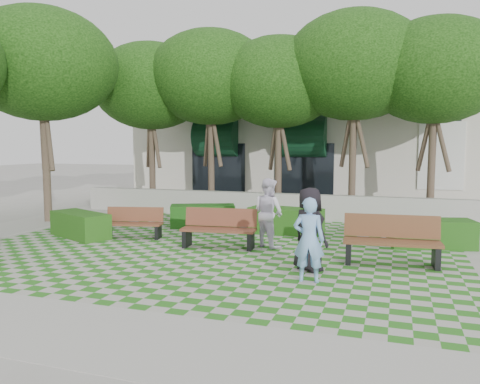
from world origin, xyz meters
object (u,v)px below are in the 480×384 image
(person_dark, at_px, (309,229))
(hedge_midleft, at_px, (203,216))
(hedge_east, at_px, (431,233))
(hedge_west, at_px, (80,225))
(bench_mid, at_px, (219,229))
(person_blue, at_px, (309,240))
(bench_west, at_px, (134,223))
(bench_east, at_px, (392,241))
(person_white, at_px, (268,213))
(hedge_midright, at_px, (286,221))

(person_dark, bearing_deg, hedge_midleft, -10.00)
(hedge_east, relative_size, hedge_west, 1.01)
(hedge_west, bearing_deg, bench_mid, 0.22)
(hedge_midleft, relative_size, person_blue, 1.24)
(bench_west, height_order, hedge_midleft, bench_west)
(hedge_east, bearing_deg, bench_mid, -161.14)
(bench_east, bearing_deg, bench_mid, 170.40)
(hedge_east, xyz_separation_m, person_blue, (-2.44, -4.04, 0.46))
(bench_west, distance_m, hedge_east, 8.03)
(bench_east, distance_m, bench_west, 7.01)
(person_blue, height_order, person_dark, person_dark)
(bench_east, distance_m, person_white, 3.19)
(bench_west, relative_size, person_white, 0.97)
(person_blue, xyz_separation_m, person_dark, (-0.13, 0.79, 0.06))
(bench_east, distance_m, person_blue, 2.42)
(person_dark, bearing_deg, bench_mid, 4.94)
(hedge_west, height_order, person_white, person_white)
(bench_west, bearing_deg, hedge_east, -3.67)
(bench_mid, xyz_separation_m, hedge_midleft, (-1.60, 2.67, -0.12))
(hedge_midright, xyz_separation_m, person_blue, (1.56, -4.75, 0.44))
(bench_east, bearing_deg, person_white, 159.49)
(hedge_west, bearing_deg, bench_east, -2.55)
(hedge_midright, height_order, person_dark, person_dark)
(bench_mid, xyz_separation_m, person_blue, (2.72, -2.27, 0.34))
(hedge_west, distance_m, person_blue, 7.34)
(person_dark, bearing_deg, person_white, -19.57)
(hedge_west, bearing_deg, person_blue, -17.96)
(hedge_midright, bearing_deg, bench_mid, -115.18)
(hedge_midleft, height_order, person_dark, person_dark)
(hedge_east, xyz_separation_m, hedge_midright, (-3.99, 0.72, 0.02))
(bench_east, height_order, hedge_west, bench_east)
(bench_west, relative_size, hedge_west, 0.85)
(bench_west, bearing_deg, person_dark, -32.82)
(bench_west, distance_m, person_white, 3.95)
(bench_mid, distance_m, bench_west, 2.78)
(bench_west, xyz_separation_m, person_blue, (5.47, -2.67, 0.41))
(bench_mid, relative_size, person_blue, 1.19)
(hedge_midright, bearing_deg, hedge_west, -155.25)
(hedge_midleft, distance_m, hedge_west, 3.77)
(bench_west, bearing_deg, person_blue, -39.47)
(bench_mid, bearing_deg, hedge_west, 173.12)
(bench_west, height_order, hedge_west, bench_west)
(bench_west, bearing_deg, hedge_midleft, 49.69)
(bench_mid, height_order, person_dark, person_dark)
(bench_east, bearing_deg, hedge_west, 173.18)
(person_white, bearing_deg, hedge_east, -132.07)
(bench_east, height_order, person_white, person_white)
(bench_mid, xyz_separation_m, person_white, (1.17, 0.49, 0.41))
(bench_mid, height_order, hedge_midleft, bench_mid)
(hedge_east, distance_m, hedge_west, 9.57)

